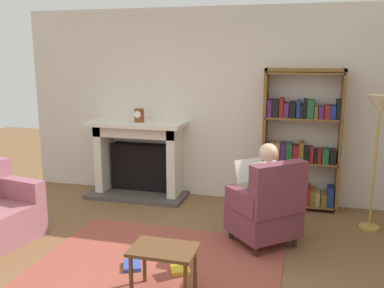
{
  "coord_description": "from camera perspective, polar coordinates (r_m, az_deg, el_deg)",
  "views": [
    {
      "loc": [
        1.34,
        -3.41,
        2.05
      ],
      "look_at": [
        0.1,
        1.2,
        1.05
      ],
      "focal_mm": 39.98,
      "sensor_mm": 36.0,
      "label": 1
    }
  ],
  "objects": [
    {
      "name": "bookshelf",
      "position": [
        5.86,
        14.31,
        0.05
      ],
      "size": [
        1.01,
        0.32,
        1.88
      ],
      "color": "brown",
      "rests_on": "ground"
    },
    {
      "name": "floor_lamp",
      "position": [
        5.32,
        23.68,
        3.36
      ],
      "size": [
        0.32,
        0.32,
        1.6
      ],
      "color": "#B7933F",
      "rests_on": "ground"
    },
    {
      "name": "mantel_clock",
      "position": [
        6.11,
        -7.07,
        3.81
      ],
      "size": [
        0.14,
        0.14,
        0.19
      ],
      "color": "brown",
      "rests_on": "fireplace"
    },
    {
      "name": "ground",
      "position": [
        4.2,
        -5.85,
        -17.46
      ],
      "size": [
        14.0,
        14.0,
        0.0
      ],
      "primitive_type": "plane",
      "color": "brown"
    },
    {
      "name": "armchair_reading",
      "position": [
        4.72,
        10.0,
        -8.49
      ],
      "size": [
        0.89,
        0.89,
        0.97
      ],
      "rotation": [
        0.0,
        0.0,
        3.88
      ],
      "color": "#331E14",
      "rests_on": "ground"
    },
    {
      "name": "back_wall",
      "position": [
        6.15,
        2.38,
        5.28
      ],
      "size": [
        5.6,
        0.1,
        2.7
      ],
      "primitive_type": "cube",
      "color": "silver",
      "rests_on": "ground"
    },
    {
      "name": "scattered_books",
      "position": [
        4.35,
        -3.87,
        -15.83
      ],
      "size": [
        0.72,
        0.53,
        0.04
      ],
      "color": "gold",
      "rests_on": "area_rug"
    },
    {
      "name": "seated_reader",
      "position": [
        4.75,
        9.23,
        -5.85
      ],
      "size": [
        0.58,
        0.59,
        1.14
      ],
      "rotation": [
        0.0,
        0.0,
        3.88
      ],
      "color": "silver",
      "rests_on": "ground"
    },
    {
      "name": "side_table",
      "position": [
        3.77,
        -3.81,
        -14.6
      ],
      "size": [
        0.56,
        0.39,
        0.44
      ],
      "color": "brown",
      "rests_on": "ground"
    },
    {
      "name": "fireplace",
      "position": [
        6.34,
        -7.04,
        -1.6
      ],
      "size": [
        1.44,
        0.64,
        1.11
      ],
      "color": "#4C4742",
      "rests_on": "ground"
    },
    {
      "name": "area_rug",
      "position": [
        4.44,
        -4.43,
        -15.6
      ],
      "size": [
        2.4,
        1.8,
        0.01
      ],
      "primitive_type": "cube",
      "color": "#954437",
      "rests_on": "ground"
    }
  ]
}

